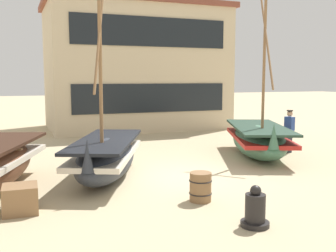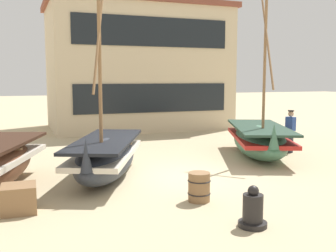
{
  "view_description": "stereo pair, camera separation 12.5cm",
  "coord_description": "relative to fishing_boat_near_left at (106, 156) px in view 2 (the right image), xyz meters",
  "views": [
    {
      "loc": [
        -4.64,
        -10.83,
        2.93
      ],
      "look_at": [
        0.0,
        1.0,
        1.4
      ],
      "focal_mm": 42.59,
      "sensor_mm": 36.0,
      "label": 1
    },
    {
      "loc": [
        -4.52,
        -10.88,
        2.93
      ],
      "look_at": [
        0.0,
        1.0,
        1.4
      ],
      "focal_mm": 42.59,
      "sensor_mm": 36.0,
      "label": 2
    }
  ],
  "objects": [
    {
      "name": "capstan_winch",
      "position": [
        1.9,
        -4.83,
        -0.33
      ],
      "size": [
        0.58,
        0.58,
        0.84
      ],
      "color": "black",
      "rests_on": "ground"
    },
    {
      "name": "ground_plane",
      "position": [
        2.15,
        -0.47,
        -0.65
      ],
      "size": [
        120.0,
        120.0,
        0.0
      ],
      "primitive_type": "plane",
      "color": "tan"
    },
    {
      "name": "fishing_boat_near_left",
      "position": [
        0.0,
        0.0,
        0.0
      ],
      "size": [
        3.23,
        4.8,
        5.86
      ],
      "color": "#2D333D",
      "rests_on": "ground"
    },
    {
      "name": "harbor_building_main",
      "position": [
        4.39,
        11.52,
        2.94
      ],
      "size": [
        10.38,
        6.11,
        7.16
      ],
      "color": "beige",
      "rests_on": "ground"
    },
    {
      "name": "fishing_boat_centre_large",
      "position": [
        6.07,
        1.21,
        -0.01
      ],
      "size": [
        3.57,
        5.24,
        6.79
      ],
      "color": "#427056",
      "rests_on": "ground"
    },
    {
      "name": "wooden_barrel",
      "position": [
        1.61,
        -2.96,
        -0.3
      ],
      "size": [
        0.56,
        0.56,
        0.7
      ],
      "color": "olive",
      "rests_on": "ground"
    },
    {
      "name": "fisherman_by_hull",
      "position": [
        7.67,
        1.47,
        0.18
      ],
      "size": [
        0.29,
        0.4,
        1.68
      ],
      "color": "#33333D",
      "rests_on": "ground"
    },
    {
      "name": "cargo_crate",
      "position": [
        -2.42,
        -2.27,
        -0.35
      ],
      "size": [
        0.76,
        0.76,
        0.61
      ],
      "primitive_type": "cube",
      "rotation": [
        0.0,
        0.0,
        1.54
      ],
      "color": "olive",
      "rests_on": "ground"
    }
  ]
}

